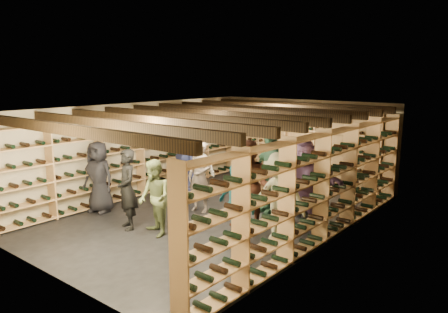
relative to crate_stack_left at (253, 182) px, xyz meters
name	(u,v)px	position (x,y,z in m)	size (l,w,h in m)	color
ground	(216,214)	(0.31, -1.87, -0.34)	(8.00, 8.00, 0.00)	black
walls	(216,162)	(0.31, -1.87, 0.86)	(5.52, 8.02, 2.40)	#BBAE91
ceiling	(216,108)	(0.31, -1.87, 2.06)	(5.50, 8.00, 0.01)	beige
ceiling_joists	(216,114)	(0.31, -1.87, 1.92)	(5.40, 7.12, 0.18)	black
wine_rack_left	(140,154)	(-2.26, -1.87, 0.74)	(0.32, 7.50, 2.15)	tan
wine_rack_right	(321,186)	(2.88, -1.87, 0.74)	(0.32, 7.50, 2.15)	tan
wine_rack_back	(301,146)	(0.31, 1.96, 0.73)	(4.70, 0.30, 2.15)	tan
crate_stack_left	(253,182)	(0.00, 0.00, 0.00)	(0.57, 0.46, 0.68)	tan
crate_stack_right	(248,194)	(0.25, -0.57, -0.17)	(0.55, 0.41, 0.34)	tan
crate_loose	(273,199)	(0.80, -0.27, -0.25)	(0.50, 0.33, 0.17)	tan
person_0	(99,177)	(-1.87, -3.43, 0.48)	(0.80, 0.52, 1.64)	black
person_1	(127,189)	(-0.48, -3.73, 0.49)	(0.60, 0.40, 1.65)	black
person_2	(154,198)	(0.23, -3.64, 0.41)	(0.73, 0.57, 1.51)	#525E37
person_3	(279,197)	(2.22, -2.30, 0.50)	(1.09, 0.63, 1.69)	#C0BF95
person_4	(236,206)	(1.83, -3.11, 0.45)	(0.92, 0.38, 1.58)	#186073
person_6	(187,165)	(-1.16, -1.29, 0.51)	(0.83, 0.54, 1.71)	#1B2044
person_7	(200,177)	(-0.10, -1.95, 0.48)	(0.60, 0.39, 1.65)	gray
person_8	(249,186)	(1.52, -2.28, 0.59)	(0.90, 0.70, 1.85)	#3F1F15
person_9	(199,165)	(-1.24, -0.75, 0.41)	(0.97, 0.56, 1.50)	#B3B3A5
person_10	(270,172)	(1.18, -1.01, 0.60)	(1.11, 0.46, 1.89)	#2B523D
person_11	(302,182)	(2.13, -1.23, 0.57)	(1.69, 0.54, 1.82)	slate
person_12	(306,180)	(1.93, -0.68, 0.48)	(0.80, 0.52, 1.64)	#2F2F33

